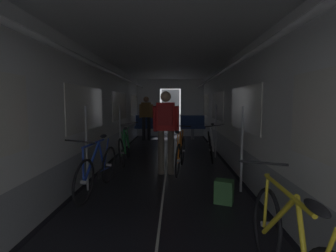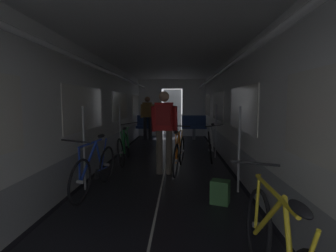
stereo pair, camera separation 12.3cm
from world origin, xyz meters
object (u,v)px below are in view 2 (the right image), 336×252
(bicycle_blue, at_px, (95,169))
(bicycle_orange_in_aisle, at_px, (179,153))
(person_standing_near_bench, at_px, (148,115))
(bicycle_white, at_px, (210,144))
(backpack_on_floor, at_px, (220,192))
(bench_seat_far_left, at_px, (149,125))
(bicycle_green, at_px, (124,147))
(bench_seat_far_right, at_px, (194,125))
(person_cyclist_aisle, at_px, (164,125))

(bicycle_blue, bearing_deg, bicycle_orange_in_aisle, 44.88)
(bicycle_blue, relative_size, person_standing_near_bench, 1.00)
(bicycle_white, xyz_separation_m, backpack_on_floor, (-0.21, -2.91, -0.21))
(bench_seat_far_left, relative_size, bicycle_green, 0.58)
(bicycle_orange_in_aisle, bearing_deg, bench_seat_far_right, 82.86)
(bicycle_orange_in_aisle, bearing_deg, bicycle_green, 151.39)
(bench_seat_far_left, relative_size, bicycle_blue, 0.58)
(bicycle_white, xyz_separation_m, bicycle_green, (-2.14, -0.44, -0.00))
(bench_seat_far_right, distance_m, bicycle_orange_in_aisle, 4.76)
(bicycle_blue, xyz_separation_m, person_cyclist_aisle, (1.06, 1.09, 0.63))
(bicycle_blue, bearing_deg, bench_seat_far_left, 88.52)
(bicycle_green, relative_size, bicycle_blue, 1.00)
(bicycle_white, xyz_separation_m, person_cyclist_aisle, (-1.11, -1.44, 0.63))
(bicycle_orange_in_aisle, bearing_deg, person_standing_near_bench, 105.52)
(bicycle_white, bearing_deg, bicycle_green, -168.36)
(bicycle_white, bearing_deg, person_cyclist_aisle, -127.53)
(bicycle_blue, distance_m, person_standing_near_bench, 5.74)
(person_cyclist_aisle, bearing_deg, bench_seat_far_right, 79.84)
(bench_seat_far_left, relative_size, bicycle_orange_in_aisle, 0.58)
(bench_seat_far_left, distance_m, bicycle_orange_in_aisle, 4.88)
(bicycle_blue, height_order, person_standing_near_bench, person_standing_near_bench)
(bicycle_green, relative_size, person_standing_near_bench, 1.01)
(bench_seat_far_right, height_order, person_standing_near_bench, person_standing_near_bench)
(bicycle_white, xyz_separation_m, bicycle_orange_in_aisle, (-0.81, -1.17, 0.00))
(bicycle_green, distance_m, person_standing_near_bench, 3.66)
(bicycle_blue, distance_m, backpack_on_floor, 2.01)
(backpack_on_floor, bearing_deg, person_cyclist_aisle, 121.35)
(bicycle_blue, bearing_deg, backpack_on_floor, -11.01)
(person_cyclist_aisle, bearing_deg, person_standing_near_bench, 101.08)
(bicycle_white, distance_m, bicycle_orange_in_aisle, 1.42)
(bench_seat_far_right, bearing_deg, backpack_on_floor, -89.98)
(person_cyclist_aisle, relative_size, bicycle_orange_in_aisle, 1.00)
(bench_seat_far_left, bearing_deg, bicycle_blue, -91.48)
(bench_seat_far_right, xyz_separation_m, bicycle_white, (0.21, -3.55, -0.19))
(person_standing_near_bench, bearing_deg, backpack_on_floor, -73.52)
(bicycle_blue, distance_m, person_cyclist_aisle, 1.65)
(bench_seat_far_right, distance_m, person_standing_near_bench, 1.88)
(bench_seat_far_right, relative_size, backpack_on_floor, 2.89)
(bench_seat_far_right, bearing_deg, bicycle_white, -86.54)
(person_standing_near_bench, bearing_deg, person_cyclist_aisle, -78.92)
(bicycle_white, bearing_deg, person_standing_near_bench, 122.39)
(person_cyclist_aisle, bearing_deg, bicycle_blue, -134.28)
(person_cyclist_aisle, distance_m, person_standing_near_bench, 4.70)
(bicycle_blue, bearing_deg, bicycle_green, 89.27)
(person_cyclist_aisle, relative_size, person_standing_near_bench, 1.00)
(bench_seat_far_left, xyz_separation_m, bicycle_white, (2.01, -3.55, -0.19))
(person_standing_near_bench, bearing_deg, bench_seat_far_left, 90.41)
(bicycle_orange_in_aisle, xyz_separation_m, backpack_on_floor, (0.59, -1.74, -0.21))
(bench_seat_far_right, height_order, person_cyclist_aisle, person_cyclist_aisle)
(bicycle_orange_in_aisle, relative_size, person_standing_near_bench, 1.00)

